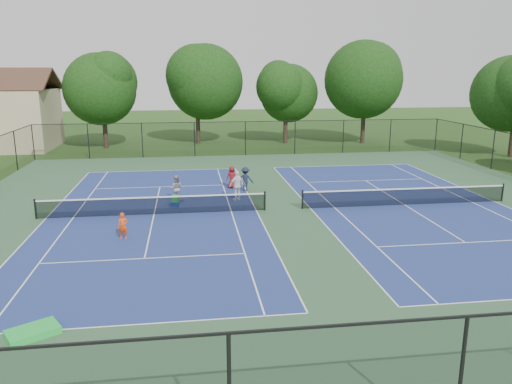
{
  "coord_description": "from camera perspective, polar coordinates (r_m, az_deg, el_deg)",
  "views": [
    {
      "loc": [
        -5.1,
        -25.89,
        7.51
      ],
      "look_at": [
        -1.67,
        -1.0,
        1.3
      ],
      "focal_mm": 35.0,
      "sensor_mm": 36.0,
      "label": 1
    }
  ],
  "objects": [
    {
      "name": "child_player",
      "position": [
        23.4,
        -14.97,
        -3.76
      ],
      "size": [
        0.46,
        0.31,
        1.21
      ],
      "primitive_type": "imported",
      "rotation": [
        0.0,
        0.0,
        -0.05
      ],
      "color": "#F94A10",
      "rests_on": "ground"
    },
    {
      "name": "bystander_b",
      "position": [
        31.37,
        -1.22,
        1.48
      ],
      "size": [
        1.12,
        0.85,
        1.54
      ],
      "primitive_type": "imported",
      "rotation": [
        0.0,
        0.0,
        2.84
      ],
      "color": "#181F36",
      "rests_on": "ground"
    },
    {
      "name": "tennis_court_right",
      "position": [
        29.52,
        16.64,
        -1.25
      ],
      "size": [
        12.0,
        23.83,
        1.07
      ],
      "color": "navy",
      "rests_on": "ground"
    },
    {
      "name": "perimeter_fence",
      "position": [
        27.04,
        3.21,
        1.24
      ],
      "size": [
        36.08,
        36.08,
        3.02
      ],
      "color": "black",
      "rests_on": "ground"
    },
    {
      "name": "instructor",
      "position": [
        29.36,
        -9.11,
        0.43
      ],
      "size": [
        0.79,
        0.64,
        1.53
      ],
      "primitive_type": "imported",
      "rotation": [
        0.0,
        0.0,
        3.06
      ],
      "color": "#949496",
      "rests_on": "ground"
    },
    {
      "name": "green_tarp",
      "position": [
        16.32,
        -24.16,
        -14.38
      ],
      "size": [
        1.66,
        1.47,
        0.21
      ],
      "primitive_type": "cube",
      "rotation": [
        0.0,
        0.0,
        0.54
      ],
      "color": "green",
      "rests_on": "ground"
    },
    {
      "name": "court_pad",
      "position": [
        27.43,
        3.17,
        -2.02
      ],
      "size": [
        36.0,
        36.0,
        0.01
      ],
      "primitive_type": "cube",
      "color": "#32593B",
      "rests_on": "ground"
    },
    {
      "name": "bystander_a",
      "position": [
        29.19,
        -2.16,
        0.75
      ],
      "size": [
        1.12,
        0.78,
        1.77
      ],
      "primitive_type": "imported",
      "rotation": [
        0.0,
        0.0,
        3.52
      ],
      "color": "white",
      "rests_on": "ground"
    },
    {
      "name": "tree_back_b",
      "position": [
        51.91,
        -6.8,
        12.78
      ],
      "size": [
        7.6,
        7.6,
        10.03
      ],
      "color": "#2D2116",
      "rests_on": "ground"
    },
    {
      "name": "tennis_court_left",
      "position": [
        27.0,
        -11.59,
        -2.34
      ],
      "size": [
        12.0,
        23.83,
        1.07
      ],
      "color": "navy",
      "rests_on": "ground"
    },
    {
      "name": "tree_back_d",
      "position": [
        53.08,
        12.4,
        12.83
      ],
      "size": [
        7.8,
        7.8,
        10.37
      ],
      "color": "#2D2116",
      "rests_on": "ground"
    },
    {
      "name": "tree_back_a",
      "position": [
        50.53,
        -17.2,
        11.61
      ],
      "size": [
        6.8,
        6.8,
        9.15
      ],
      "color": "#2D2116",
      "rests_on": "ground"
    },
    {
      "name": "ground",
      "position": [
        27.43,
        3.17,
        -2.03
      ],
      "size": [
        140.0,
        140.0,
        0.0
      ],
      "primitive_type": "plane",
      "color": "#234716",
      "rests_on": "ground"
    },
    {
      "name": "ball_crate",
      "position": [
        28.26,
        -9.22,
        -1.42
      ],
      "size": [
        0.46,
        0.39,
        0.28
      ],
      "primitive_type": "cube",
      "rotation": [
        0.0,
        0.0,
        -0.26
      ],
      "color": "navy",
      "rests_on": "ground"
    },
    {
      "name": "bystander_c",
      "position": [
        32.21,
        -2.78,
        1.7
      ],
      "size": [
        0.79,
        0.6,
        1.45
      ],
      "primitive_type": "imported",
      "rotation": [
        0.0,
        0.0,
        3.36
      ],
      "color": "maroon",
      "rests_on": "ground"
    },
    {
      "name": "tree_back_c",
      "position": [
        51.92,
        3.44,
        11.62
      ],
      "size": [
        6.0,
        6.0,
        8.4
      ],
      "color": "#2D2116",
      "rests_on": "ground"
    },
    {
      "name": "ball_hopper",
      "position": [
        28.18,
        -9.24,
        -0.76
      ],
      "size": [
        0.42,
        0.39,
        0.39
      ],
      "primitive_type": "cube",
      "rotation": [
        0.0,
        0.0,
        -0.4
      ],
      "color": "green",
      "rests_on": "ball_crate"
    }
  ]
}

